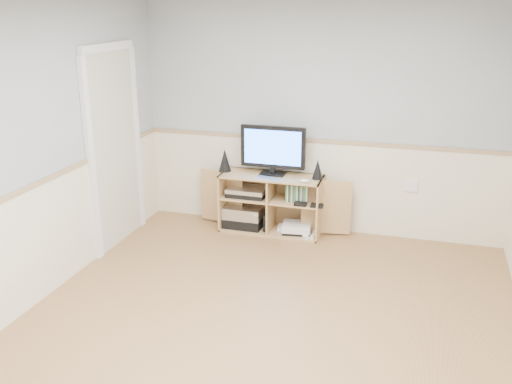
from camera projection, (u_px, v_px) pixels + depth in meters
The scene contains 11 objects.
room at pixel (261, 179), 4.23m from camera, with size 4.04×4.54×2.54m.
media_cabinet at pixel (273, 201), 6.39m from camera, with size 1.75×0.42×0.65m.
monitor at pixel (273, 149), 6.19m from camera, with size 0.72×0.18×0.54m.
speaker_left at pixel (225, 160), 6.36m from camera, with size 0.14×0.14×0.25m, color black.
speaker_right at pixel (318, 169), 6.08m from camera, with size 0.12×0.12×0.21m, color black.
keyboard at pixel (269, 179), 6.11m from camera, with size 0.28×0.11×0.01m, color white.
mouse at pixel (305, 181), 6.00m from camera, with size 0.10×0.06×0.04m, color white.
av_components at pixel (245, 210), 6.46m from camera, with size 0.51×0.32×0.47m.
game_consoles at pixel (296, 228), 6.33m from camera, with size 0.46×0.30×0.11m.
game_cases at pixel (298, 193), 6.19m from camera, with size 0.24×0.14×0.19m, color #3F8C3F.
wall_outlet at pixel (412, 186), 6.05m from camera, with size 0.12×0.03×0.12m, color white.
Camera 1 is at (1.06, -3.76, 2.47)m, focal length 40.00 mm.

